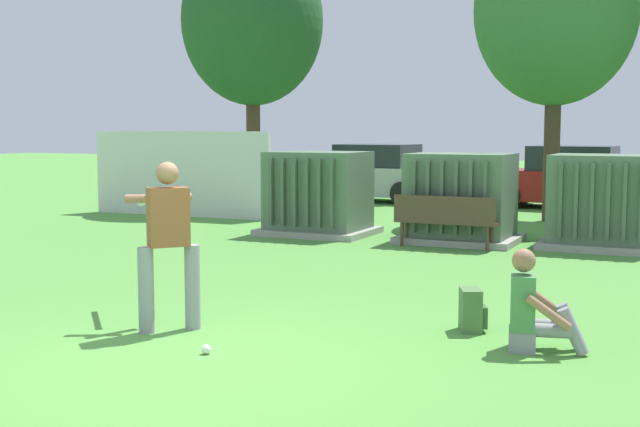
% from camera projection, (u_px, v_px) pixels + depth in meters
% --- Properties ---
extents(ground_plane, '(96.00, 96.00, 0.00)m').
position_uv_depth(ground_plane, '(189.00, 364.00, 7.43)').
color(ground_plane, '#51933D').
extents(fence_panel, '(4.80, 0.12, 2.00)m').
position_uv_depth(fence_panel, '(180.00, 174.00, 19.83)').
color(fence_panel, silver).
rests_on(fence_panel, ground).
extents(transformer_west, '(2.10, 1.70, 1.62)m').
position_uv_depth(transformer_west, '(318.00, 194.00, 16.42)').
color(transformer_west, '#9E9B93').
rests_on(transformer_west, ground).
extents(transformer_mid_west, '(2.10, 1.70, 1.62)m').
position_uv_depth(transformer_mid_west, '(461.00, 199.00, 15.31)').
color(transformer_mid_west, '#9E9B93').
rests_on(transformer_mid_west, ground).
extents(transformer_mid_east, '(2.10, 1.70, 1.62)m').
position_uv_depth(transformer_mid_east, '(605.00, 203.00, 14.52)').
color(transformer_mid_east, '#9E9B93').
rests_on(transformer_mid_east, ground).
extents(park_bench, '(1.80, 0.41, 0.92)m').
position_uv_depth(park_bench, '(445.00, 218.00, 14.53)').
color(park_bench, '#4C3828').
rests_on(park_bench, ground).
extents(batter, '(1.36, 1.28, 1.74)m').
position_uv_depth(batter, '(167.00, 236.00, 8.59)').
color(batter, gray).
rests_on(batter, ground).
extents(sports_ball, '(0.09, 0.09, 0.09)m').
position_uv_depth(sports_ball, '(206.00, 349.00, 7.74)').
color(sports_ball, white).
rests_on(sports_ball, ground).
extents(seated_spectator, '(0.77, 0.62, 0.96)m').
position_uv_depth(seated_spectator, '(534.00, 311.00, 7.84)').
color(seated_spectator, gray).
rests_on(seated_spectator, ground).
extents(backpack, '(0.35, 0.37, 0.44)m').
position_uv_depth(backpack, '(472.00, 311.00, 8.61)').
color(backpack, '#4C723F').
rests_on(backpack, ground).
extents(tree_left, '(3.68, 3.68, 7.04)m').
position_uv_depth(tree_left, '(252.00, 22.00, 21.81)').
color(tree_left, '#4C3828').
rests_on(tree_left, ground).
extents(tree_center_left, '(3.55, 3.55, 6.79)m').
position_uv_depth(tree_center_left, '(556.00, 10.00, 18.38)').
color(tree_center_left, '#4C3828').
rests_on(tree_center_left, ground).
extents(parked_car_leftmost, '(4.32, 2.18, 1.62)m').
position_uv_depth(parked_car_leftmost, '(374.00, 175.00, 23.95)').
color(parked_car_leftmost, '#B2B2B7').
rests_on(parked_car_leftmost, ground).
extents(parked_car_left_of_center, '(4.29, 2.11, 1.62)m').
position_uv_depth(parked_car_left_of_center, '(568.00, 179.00, 21.83)').
color(parked_car_left_of_center, maroon).
rests_on(parked_car_left_of_center, ground).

